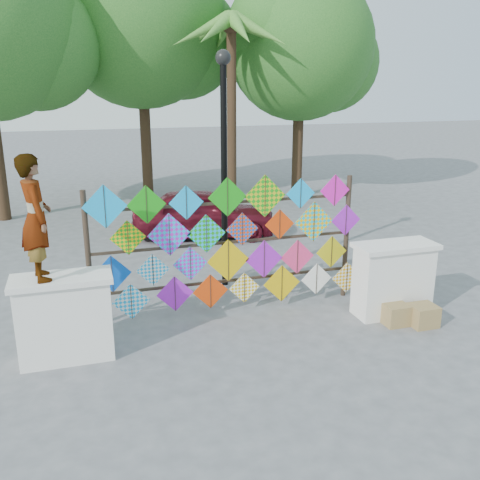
# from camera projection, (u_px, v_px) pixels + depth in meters

# --- Properties ---
(ground) EXTENTS (80.00, 80.00, 0.00)m
(ground) POSITION_uv_depth(u_px,v_px,m) (240.00, 328.00, 8.81)
(ground) COLOR gray
(ground) RESTS_ON ground
(parapet_left) EXTENTS (1.40, 0.65, 1.28)m
(parapet_left) POSITION_uv_depth(u_px,v_px,m) (65.00, 318.00, 7.68)
(parapet_left) COLOR white
(parapet_left) RESTS_ON ground
(parapet_right) EXTENTS (1.40, 0.65, 1.28)m
(parapet_right) POSITION_uv_depth(u_px,v_px,m) (393.00, 279.00, 9.20)
(parapet_right) COLOR white
(parapet_right) RESTS_ON ground
(kite_rack) EXTENTS (4.90, 0.24, 2.41)m
(kite_rack) POSITION_uv_depth(u_px,v_px,m) (231.00, 245.00, 9.15)
(kite_rack) COLOR #33261C
(kite_rack) RESTS_ON ground
(tree_mid) EXTENTS (6.30, 5.60, 8.61)m
(tree_mid) POSITION_uv_depth(u_px,v_px,m) (143.00, 22.00, 17.30)
(tree_mid) COLOR #3F2B1B
(tree_mid) RESTS_ON ground
(tree_east) EXTENTS (5.40, 4.80, 7.42)m
(tree_east) POSITION_uv_depth(u_px,v_px,m) (303.00, 47.00, 17.55)
(tree_east) COLOR #3F2B1B
(tree_east) RESTS_ON ground
(palm_tree) EXTENTS (3.62, 3.62, 5.83)m
(palm_tree) POSITION_uv_depth(u_px,v_px,m) (231.00, 44.00, 15.35)
(palm_tree) COLOR #3F2B1B
(palm_tree) RESTS_ON ground
(vendor_woman) EXTENTS (0.54, 0.71, 1.74)m
(vendor_woman) POSITION_uv_depth(u_px,v_px,m) (36.00, 218.00, 7.18)
(vendor_woman) COLOR #99999E
(vendor_woman) RESTS_ON parapet_left
(sedan) EXTENTS (3.94, 2.25, 1.26)m
(sedan) POSITION_uv_depth(u_px,v_px,m) (204.00, 213.00, 13.87)
(sedan) COLOR #570F1B
(sedan) RESTS_ON ground
(lamppost) EXTENTS (0.28, 0.28, 4.46)m
(lamppost) POSITION_uv_depth(u_px,v_px,m) (224.00, 150.00, 9.96)
(lamppost) COLOR black
(lamppost) RESTS_ON ground
(cardboard_box_near) EXTENTS (0.40, 0.35, 0.35)m
(cardboard_box_near) POSITION_uv_depth(u_px,v_px,m) (396.00, 314.00, 8.91)
(cardboard_box_near) COLOR #9B7D4B
(cardboard_box_near) RESTS_ON ground
(cardboard_box_far) EXTENTS (0.43, 0.39, 0.36)m
(cardboard_box_far) POSITION_uv_depth(u_px,v_px,m) (423.00, 315.00, 8.87)
(cardboard_box_far) COLOR #9B7D4B
(cardboard_box_far) RESTS_ON ground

